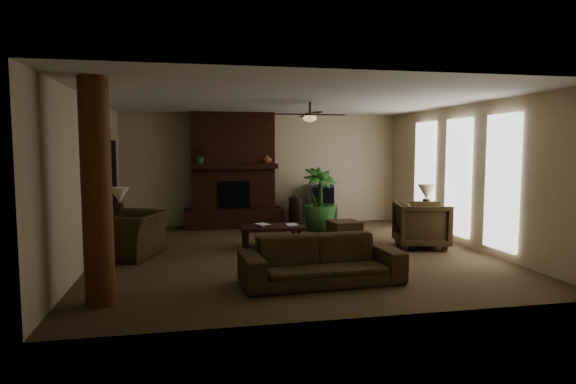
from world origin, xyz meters
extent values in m
plane|color=brown|center=(0.00, 0.00, 0.00)|extent=(7.00, 7.00, 0.00)
plane|color=silver|center=(0.00, 0.00, 2.80)|extent=(7.00, 7.00, 0.00)
plane|color=#CAB792|center=(0.00, 3.50, 1.40)|extent=(7.00, 0.00, 7.00)
plane|color=#CAB792|center=(0.00, -3.50, 1.40)|extent=(7.00, 0.00, 7.00)
plane|color=#CAB792|center=(-3.50, 0.00, 1.40)|extent=(0.00, 7.00, 7.00)
plane|color=#CAB792|center=(3.50, 0.00, 1.40)|extent=(0.00, 7.00, 7.00)
cube|color=#442012|center=(-0.80, 3.25, 1.40)|extent=(2.00, 0.50, 2.80)
cube|color=#442012|center=(-0.80, 3.15, 0.23)|extent=(2.40, 0.70, 0.45)
cube|color=black|center=(-0.80, 2.99, 0.82)|extent=(0.75, 0.04, 0.65)
cube|color=black|center=(-0.80, 2.97, 1.50)|extent=(2.10, 0.28, 0.12)
cube|color=white|center=(3.45, 1.60, 1.35)|extent=(0.08, 0.85, 2.35)
cube|color=white|center=(3.45, 0.20, 1.35)|extent=(0.08, 0.85, 2.35)
cube|color=white|center=(3.45, -1.20, 1.35)|extent=(0.08, 0.85, 2.35)
cylinder|color=brown|center=(-2.95, -2.40, 1.40)|extent=(0.36, 0.36, 2.80)
cube|color=black|center=(-3.44, 1.80, 1.05)|extent=(0.10, 1.00, 2.10)
cylinder|color=black|center=(0.40, 0.30, 2.68)|extent=(0.04, 0.04, 0.24)
cylinder|color=black|center=(0.40, 0.30, 2.56)|extent=(0.20, 0.20, 0.06)
ellipsoid|color=#F2BF72|center=(0.40, 0.30, 2.50)|extent=(0.26, 0.26, 0.14)
cube|color=black|center=(0.80, 0.30, 2.57)|extent=(0.55, 0.12, 0.01)
cube|color=black|center=(0.00, 0.30, 2.57)|extent=(0.55, 0.12, 0.01)
cube|color=black|center=(0.40, 0.70, 2.57)|extent=(0.12, 0.55, 0.01)
cube|color=black|center=(0.40, -0.10, 2.57)|extent=(0.12, 0.55, 0.01)
imported|color=#43331C|center=(-0.01, -2.04, 0.45)|extent=(2.34, 0.80, 0.90)
imported|color=#43331C|center=(-2.90, 0.27, 0.54)|extent=(1.17, 1.43, 1.07)
imported|color=#43331C|center=(2.57, -0.03, 0.49)|extent=(1.09, 1.14, 0.98)
cube|color=black|center=(-0.31, 0.56, 0.40)|extent=(1.20, 0.70, 0.06)
cube|color=black|center=(-0.81, 0.31, 0.18)|extent=(0.07, 0.07, 0.37)
cube|color=black|center=(0.19, 0.31, 0.18)|extent=(0.07, 0.07, 0.37)
cube|color=black|center=(-0.81, 0.81, 0.18)|extent=(0.07, 0.07, 0.37)
cube|color=black|center=(0.19, 0.81, 0.18)|extent=(0.07, 0.07, 0.37)
cube|color=#43331C|center=(1.35, 1.03, 0.20)|extent=(0.67, 0.67, 0.40)
cube|color=silver|center=(1.42, 3.15, 0.25)|extent=(0.97, 0.77, 0.50)
cube|color=#3D3C3F|center=(1.41, 3.15, 0.76)|extent=(0.75, 0.65, 0.52)
cube|color=black|center=(1.41, 2.88, 0.76)|extent=(0.51, 0.16, 0.40)
cylinder|color=#2E1F19|center=(0.73, 3.04, 0.35)|extent=(0.34, 0.34, 0.70)
sphere|color=#2E1F19|center=(0.73, 3.04, 0.60)|extent=(0.34, 0.34, 0.34)
imported|color=#285421|center=(1.13, 2.27, 0.41)|extent=(1.29, 1.67, 0.83)
cube|color=black|center=(-3.15, 0.92, 0.28)|extent=(0.54, 0.54, 0.55)
cylinder|color=black|center=(-3.15, 0.90, 0.73)|extent=(0.17, 0.17, 0.35)
cone|color=#F3EBCE|center=(-3.15, 0.90, 1.05)|extent=(0.43, 0.43, 0.30)
cube|color=black|center=(2.89, 0.50, 0.28)|extent=(0.52, 0.52, 0.55)
cylinder|color=black|center=(2.91, 0.46, 0.73)|extent=(0.17, 0.17, 0.35)
cone|color=#F3EBCE|center=(2.91, 0.46, 1.05)|extent=(0.43, 0.43, 0.30)
imported|color=#285421|center=(-1.60, 3.03, 1.72)|extent=(0.48, 0.51, 0.33)
imported|color=brown|center=(0.01, 3.01, 1.67)|extent=(0.26, 0.27, 0.22)
imported|color=#999999|center=(-0.56, 0.62, 0.57)|extent=(0.21, 0.11, 0.29)
imported|color=#999999|center=(-0.01, 0.52, 0.58)|extent=(0.21, 0.04, 0.29)
camera|label=1|loc=(-1.82, -8.59, 1.95)|focal=30.01mm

